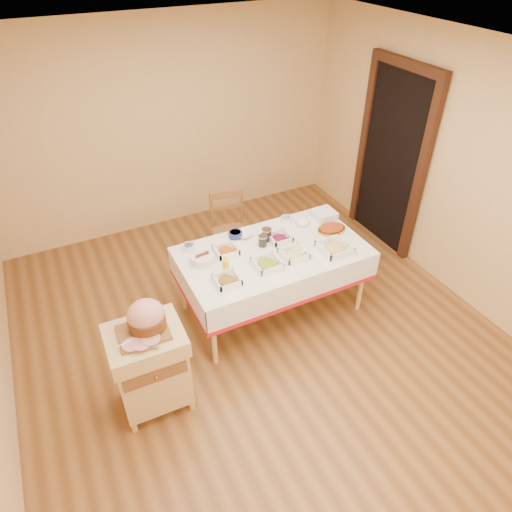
% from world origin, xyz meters
% --- Properties ---
extents(room_shell, '(5.00, 5.00, 5.00)m').
position_xyz_m(room_shell, '(0.00, 0.00, 1.30)').
color(room_shell, brown).
rests_on(room_shell, ground).
extents(doorway, '(0.09, 1.10, 2.20)m').
position_xyz_m(doorway, '(2.20, 0.90, 1.11)').
color(doorway, black).
rests_on(doorway, ground).
extents(dining_table, '(1.82, 1.02, 0.76)m').
position_xyz_m(dining_table, '(0.30, 0.30, 0.60)').
color(dining_table, '#DDB979').
rests_on(dining_table, ground).
extents(butcher_cart, '(0.60, 0.51, 0.83)m').
position_xyz_m(butcher_cart, '(-1.14, -0.29, 0.47)').
color(butcher_cart, '#DDB979').
rests_on(butcher_cart, ground).
extents(dining_chair, '(0.48, 0.46, 0.91)m').
position_xyz_m(dining_chair, '(0.24, 1.22, 0.47)').
color(dining_chair, brown).
rests_on(dining_chair, ground).
extents(ham_on_board, '(0.40, 0.39, 0.27)m').
position_xyz_m(ham_on_board, '(-1.10, -0.26, 0.95)').
color(ham_on_board, brown).
rests_on(ham_on_board, butcher_cart).
extents(serving_dish_a, '(0.22, 0.21, 0.09)m').
position_xyz_m(serving_dish_a, '(-0.30, 0.05, 0.79)').
color(serving_dish_a, white).
rests_on(serving_dish_a, dining_table).
extents(serving_dish_b, '(0.24, 0.24, 0.10)m').
position_xyz_m(serving_dish_b, '(0.13, 0.10, 0.79)').
color(serving_dish_b, white).
rests_on(serving_dish_b, dining_table).
extents(serving_dish_c, '(0.23, 0.23, 0.10)m').
position_xyz_m(serving_dish_c, '(0.43, 0.12, 0.79)').
color(serving_dish_c, white).
rests_on(serving_dish_c, dining_table).
extents(serving_dish_d, '(0.29, 0.29, 0.11)m').
position_xyz_m(serving_dish_d, '(0.84, 0.03, 0.80)').
color(serving_dish_d, white).
rests_on(serving_dish_d, dining_table).
extents(serving_dish_e, '(0.22, 0.21, 0.10)m').
position_xyz_m(serving_dish_e, '(-0.13, 0.46, 0.79)').
color(serving_dish_e, white).
rests_on(serving_dish_e, dining_table).
extents(serving_dish_f, '(0.22, 0.21, 0.10)m').
position_xyz_m(serving_dish_f, '(0.44, 0.42, 0.79)').
color(serving_dish_f, white).
rests_on(serving_dish_f, dining_table).
extents(small_bowl_left, '(0.12, 0.12, 0.06)m').
position_xyz_m(small_bowl_left, '(-0.42, 0.68, 0.79)').
color(small_bowl_left, white).
rests_on(small_bowl_left, dining_table).
extents(small_bowl_mid, '(0.14, 0.14, 0.06)m').
position_xyz_m(small_bowl_mid, '(0.07, 0.68, 0.79)').
color(small_bowl_mid, navy).
rests_on(small_bowl_mid, dining_table).
extents(small_bowl_right, '(0.12, 0.12, 0.06)m').
position_xyz_m(small_bowl_right, '(0.67, 0.70, 0.79)').
color(small_bowl_right, white).
rests_on(small_bowl_right, dining_table).
extents(bowl_white_imported, '(0.20, 0.20, 0.04)m').
position_xyz_m(bowl_white_imported, '(0.16, 0.65, 0.78)').
color(bowl_white_imported, white).
rests_on(bowl_white_imported, dining_table).
extents(bowl_small_imported, '(0.15, 0.15, 0.05)m').
position_xyz_m(bowl_small_imported, '(0.80, 0.57, 0.78)').
color(bowl_small_imported, white).
rests_on(bowl_small_imported, dining_table).
extents(preserve_jar_left, '(0.09, 0.09, 0.11)m').
position_xyz_m(preserve_jar_left, '(0.25, 0.42, 0.81)').
color(preserve_jar_left, silver).
rests_on(preserve_jar_left, dining_table).
extents(preserve_jar_right, '(0.10, 0.10, 0.13)m').
position_xyz_m(preserve_jar_right, '(0.33, 0.49, 0.82)').
color(preserve_jar_right, silver).
rests_on(preserve_jar_right, dining_table).
extents(mustard_bottle, '(0.06, 0.06, 0.19)m').
position_xyz_m(mustard_bottle, '(-0.25, 0.18, 0.85)').
color(mustard_bottle, yellow).
rests_on(mustard_bottle, dining_table).
extents(bread_basket, '(0.22, 0.22, 0.10)m').
position_xyz_m(bread_basket, '(-0.38, 0.43, 0.80)').
color(bread_basket, white).
rests_on(bread_basket, dining_table).
extents(plate_stack, '(0.22, 0.22, 0.09)m').
position_xyz_m(plate_stack, '(1.07, 0.57, 0.81)').
color(plate_stack, white).
rests_on(plate_stack, dining_table).
extents(brass_platter, '(0.31, 0.22, 0.04)m').
position_xyz_m(brass_platter, '(1.01, 0.34, 0.78)').
color(brass_platter, '#B48333').
rests_on(brass_platter, dining_table).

